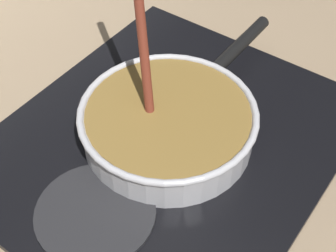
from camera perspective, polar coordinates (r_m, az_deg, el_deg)
The scene contains 5 objects.
ground at distance 0.72m, azimuth -3.08°, elevation -11.94°, with size 2.40×1.60×0.04m, color #9E8466.
hob_plate at distance 0.79m, azimuth 0.00°, elevation -1.73°, with size 0.56×0.48×0.01m, color black.
burner_ring at distance 0.78m, azimuth 0.00°, elevation -1.25°, with size 0.19×0.19×0.01m, color #592D0C.
spare_burner at distance 0.70m, azimuth -8.26°, elevation -9.69°, with size 0.17×0.17×0.01m, color #262628.
cooking_pan at distance 0.76m, azimuth 0.08°, elevation 0.42°, with size 0.43×0.27×0.32m.
Camera 1 is at (-0.28, -0.25, 0.60)m, focal length 53.69 mm.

